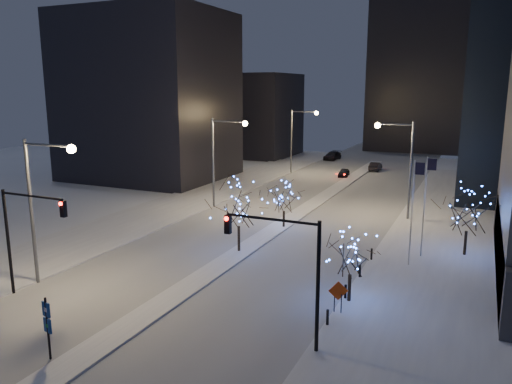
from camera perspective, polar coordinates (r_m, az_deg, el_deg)
The scene contains 25 objects.
ground at distance 30.58m, azimuth -13.46°, elevation -14.27°, with size 160.00×160.00×0.00m, color white.
road at distance 60.49m, azimuth 7.22°, elevation -0.96°, with size 20.00×130.00×0.02m, color #A5A9B3.
median at distance 55.84m, azimuth 5.69°, elevation -1.93°, with size 2.00×80.00×0.15m, color silver.
east_sidewalk at distance 43.53m, azimuth 20.35°, elevation -6.61°, with size 10.00×90.00×0.15m, color silver.
west_sidewalk at distance 53.58m, azimuth -12.25°, elevation -2.73°, with size 8.00×90.00×0.15m, color silver.
filler_west_near at distance 76.34m, azimuth -12.16°, elevation 10.59°, with size 22.00×18.00×24.00m, color black.
filler_west_far at distance 101.30m, azimuth -0.90°, elevation 8.82°, with size 18.00×16.00×16.00m, color black.
horizon_block at distance 114.24m, azimuth 19.41°, elevation 15.04°, with size 24.00×14.00×42.00m, color black.
street_lamp_w_near at distance 35.84m, azimuth -23.35°, elevation -0.08°, with size 4.40×0.56×10.00m.
street_lamp_w_mid at distance 55.50m, azimuth -3.99°, elevation 4.76°, with size 4.40×0.56×10.00m.
street_lamp_w_far at distance 78.27m, azimuth 4.80°, elevation 6.80°, with size 4.40×0.56×10.00m.
street_lamp_east at distance 52.37m, azimuth 16.35°, elevation 3.84°, with size 3.90×0.56×10.00m.
traffic_signal_west at distance 34.57m, azimuth -25.00°, elevation -3.59°, with size 5.26×0.43×7.00m.
traffic_signal_east at distance 25.40m, azimuth 3.76°, elevation -7.81°, with size 5.26×0.43×7.00m.
flagpoles at distance 39.78m, azimuth 18.18°, elevation -1.10°, with size 1.35×2.60×8.00m.
bollards at distance 34.62m, azimuth 11.03°, elevation -9.91°, with size 0.16×12.16×0.90m.
car_near at distance 77.11m, azimuth 10.01°, elevation 2.19°, with size 1.49×3.70×1.26m, color black.
car_mid at distance 83.97m, azimuth 13.49°, elevation 2.86°, with size 1.46×4.18×1.38m, color black.
car_far at distance 95.25m, azimuth 8.73°, elevation 4.12°, with size 2.14×5.26×1.53m, color black.
holiday_tree_median_near at distance 40.31m, azimuth -2.00°, elevation -1.51°, with size 5.55×5.55×5.98m.
holiday_tree_median_far at distance 47.72m, azimuth 3.22°, elevation -0.72°, with size 3.87×3.87×4.32m.
holiday_tree_plaza_near at distance 31.61m, azimuth 10.77°, elevation -7.13°, with size 4.43×4.43×4.51m.
holiday_tree_plaza_far at distance 42.79m, azimuth 23.09°, elevation -1.90°, with size 4.94×4.94×5.78m.
wayfinding_sign at distance 27.30m, azimuth -22.75°, elevation -13.54°, with size 0.59×0.19×3.29m.
construction_sign at distance 30.53m, azimuth 9.37°, elevation -11.40°, with size 1.10×0.54×1.96m.
Camera 1 is at (17.33, -21.42, 13.28)m, focal length 35.00 mm.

